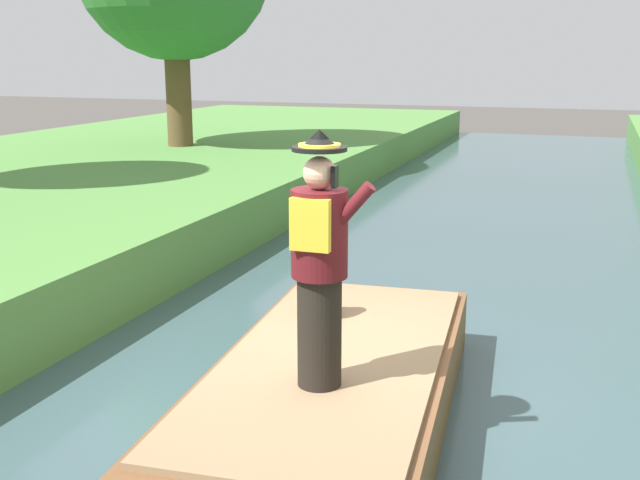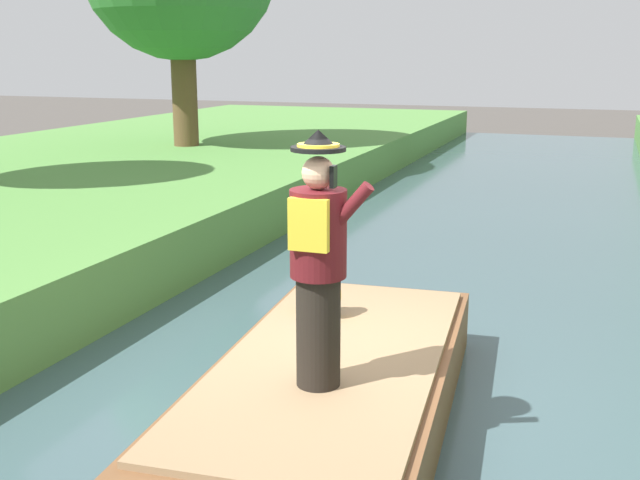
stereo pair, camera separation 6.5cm
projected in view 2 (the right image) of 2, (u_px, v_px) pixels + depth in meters
name	position (u px, v px, depth m)	size (l,w,h in m)	color
ground_plane	(339.00, 428.00, 6.45)	(80.00, 80.00, 0.00)	#4C4742
canal_water	(339.00, 423.00, 6.44)	(5.96, 48.00, 0.10)	#3D565B
boat	(333.00, 391.00, 6.22)	(2.14, 4.33, 0.61)	brown
person_pirate	(319.00, 262.00, 5.39)	(0.61, 0.42, 1.85)	black
parrot_plush	(321.00, 290.00, 7.01)	(0.36, 0.35, 0.57)	blue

